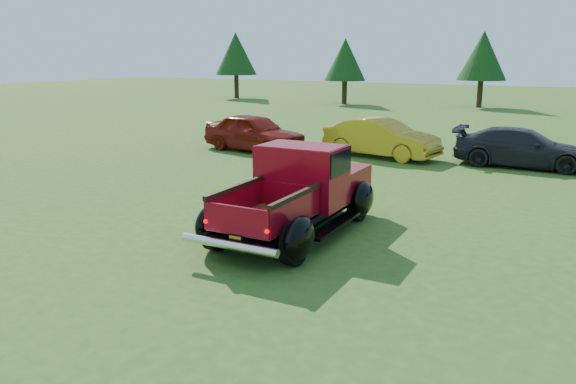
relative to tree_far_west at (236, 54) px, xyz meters
The scene contains 8 objects.
ground 37.37m from the tree_far_west, 53.75° to the right, with size 120.00×120.00×0.00m, color #2F5418.
tree_far_west is the anchor object (origin of this frame).
tree_west 10.06m from the tree_far_west, ahead, with size 2.94×2.94×4.60m.
tree_mid_left 19.03m from the tree_far_west, ahead, with size 3.20×3.20×5.00m.
pickup_truck 35.89m from the tree_far_west, 53.69° to the right, with size 2.28×4.72×1.73m.
show_car_red 26.29m from the tree_far_west, 54.37° to the right, with size 1.62×4.02×1.37m, color maroon.
show_car_yellow 28.36m from the tree_far_west, 45.62° to the right, with size 1.40×4.03×1.33m, color #BF9119.
show_car_grey 31.34m from the tree_far_west, 39.03° to the right, with size 1.70×4.19×1.21m, color black.
Camera 1 is at (4.29, -8.57, 3.47)m, focal length 35.00 mm.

